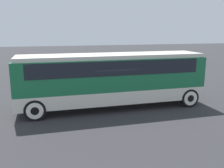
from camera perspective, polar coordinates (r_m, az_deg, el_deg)
ground_plane at (r=15.26m, az=0.00°, el=-5.36°), size 120.00×120.00×0.00m
tour_bus at (r=14.81m, az=0.36°, el=1.91°), size 11.03×2.51×3.24m
parked_car_near at (r=21.40m, az=5.99°, el=1.62°), size 4.10×1.96×1.39m
parked_car_mid at (r=19.38m, az=-7.53°, el=0.51°), size 4.64×1.79×1.44m
parked_car_far at (r=24.23m, az=-0.74°, el=2.92°), size 4.57×1.93×1.33m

